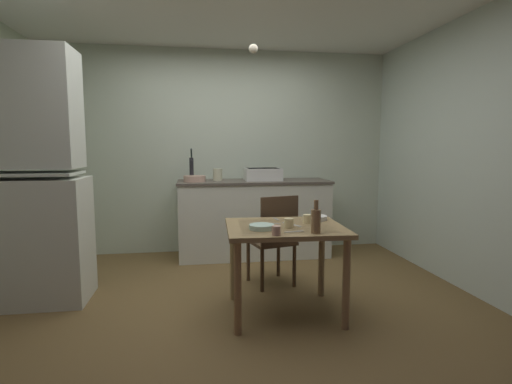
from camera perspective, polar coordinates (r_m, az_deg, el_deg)
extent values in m
plane|color=brown|center=(3.58, -3.27, -15.47)|extent=(5.34, 5.34, 0.00)
cube|color=beige|center=(5.09, -5.29, 5.84)|extent=(4.44, 0.10, 2.56)
cube|color=silver|center=(4.16, 28.78, 4.89)|extent=(0.10, 3.56, 2.56)
cube|color=silver|center=(3.90, -29.69, -6.21)|extent=(0.89, 0.53, 1.08)
cube|color=silver|center=(3.83, -30.66, 10.44)|extent=(0.82, 0.45, 0.99)
cube|color=silver|center=(3.80, -30.33, 2.33)|extent=(0.80, 0.48, 0.02)
cube|color=silver|center=(4.85, -0.33, -4.01)|extent=(1.81, 0.60, 0.91)
cube|color=#585148|center=(4.78, -0.33, 1.52)|extent=(1.84, 0.63, 0.03)
sphere|color=#2D2823|center=(4.50, -3.18, -4.25)|extent=(0.02, 0.02, 0.02)
cube|color=silver|center=(4.79, 0.99, 2.60)|extent=(0.44, 0.34, 0.15)
cube|color=black|center=(4.79, 0.99, 3.45)|extent=(0.38, 0.28, 0.01)
cylinder|color=#232328|center=(4.77, -9.37, 3.28)|extent=(0.05, 0.05, 0.28)
cylinder|color=#232328|center=(4.70, -9.40, 4.45)|extent=(0.03, 0.12, 0.03)
cylinder|color=#1A2826|center=(4.83, -9.41, 5.57)|extent=(0.02, 0.16, 0.12)
cylinder|color=tan|center=(4.68, -8.95, 1.94)|extent=(0.26, 0.26, 0.07)
cylinder|color=beige|center=(4.76, -5.60, 2.52)|extent=(0.11, 0.11, 0.15)
cube|color=#91774C|center=(3.13, 4.23, -5.25)|extent=(0.95, 0.82, 0.04)
cube|color=white|center=(3.13, 4.23, -4.94)|extent=(0.74, 0.64, 0.00)
cylinder|color=#987349|center=(2.87, -2.70, -13.87)|extent=(0.06, 0.06, 0.69)
cylinder|color=#94744D|center=(3.02, 13.02, -12.95)|extent=(0.06, 0.06, 0.69)
cylinder|color=#937E4E|center=(3.49, -3.39, -10.09)|extent=(0.06, 0.06, 0.69)
cylinder|color=#90764D|center=(3.62, 9.53, -9.57)|extent=(0.06, 0.06, 0.69)
cube|color=#4C3623|center=(3.86, 2.18, -7.20)|extent=(0.49, 0.49, 0.03)
cube|color=#493625|center=(3.64, 3.46, -4.16)|extent=(0.37, 0.12, 0.45)
cylinder|color=#4C3623|center=(4.13, 3.28, -9.42)|extent=(0.04, 0.04, 0.41)
cylinder|color=#4C3623|center=(4.00, -1.14, -9.97)|extent=(0.04, 0.04, 0.41)
cylinder|color=#4C3623|center=(3.85, 5.60, -10.68)|extent=(0.04, 0.04, 0.41)
cylinder|color=#4C3623|center=(3.70, 0.90, -11.35)|extent=(0.04, 0.04, 0.41)
cylinder|color=white|center=(3.40, 8.73, -3.73)|extent=(0.19, 0.19, 0.04)
cylinder|color=#ADD1C1|center=(2.99, 0.83, -5.10)|extent=(0.19, 0.19, 0.04)
cylinder|color=beige|center=(3.04, 4.82, -4.54)|extent=(0.07, 0.07, 0.07)
cylinder|color=beige|center=(3.24, 7.50, -3.92)|extent=(0.07, 0.07, 0.07)
cylinder|color=tan|center=(2.79, 2.96, -5.64)|extent=(0.06, 0.06, 0.07)
cylinder|color=olive|center=(2.87, 8.72, -4.25)|extent=(0.07, 0.07, 0.17)
cylinder|color=olive|center=(2.85, 8.76, -1.85)|extent=(0.03, 0.03, 0.07)
cube|color=silver|center=(3.17, 5.24, -4.73)|extent=(0.12, 0.20, 0.00)
cube|color=beige|center=(2.91, 5.55, -5.77)|extent=(0.15, 0.04, 0.00)
cube|color=beige|center=(3.20, 2.24, -4.62)|extent=(0.15, 0.07, 0.00)
cube|color=beige|center=(3.40, 2.91, -3.95)|extent=(0.04, 0.12, 0.00)
sphere|color=#F9EFCC|center=(3.61, -0.38, 20.16)|extent=(0.08, 0.08, 0.08)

